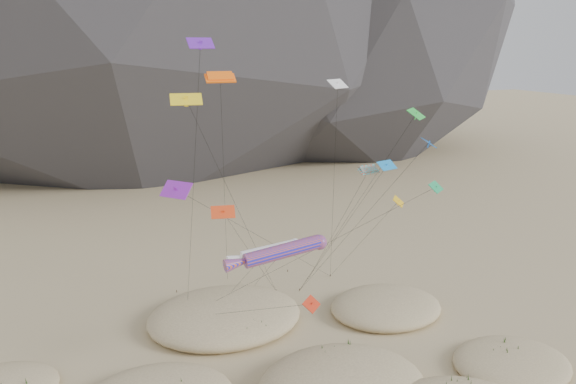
{
  "coord_description": "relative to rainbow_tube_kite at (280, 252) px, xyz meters",
  "views": [
    {
      "loc": [
        -15.62,
        -33.79,
        27.98
      ],
      "look_at": [
        2.28,
        12.0,
        14.97
      ],
      "focal_mm": 35.0,
      "sensor_mm": 36.0,
      "label": 1
    }
  ],
  "objects": [
    {
      "name": "dune_grass",
      "position": [
        0.24,
        -2.57,
        -10.58
      ],
      "size": [
        43.62,
        30.05,
        1.57
      ],
      "color": "black",
      "rests_on": "ground"
    },
    {
      "name": "kite_stakes",
      "position": [
        2.26,
        17.18,
        -11.27
      ],
      "size": [
        19.19,
        7.57,
        0.3
      ],
      "color": "#3F2D1E",
      "rests_on": "ground"
    },
    {
      "name": "rainbow_tube_kite",
      "position": [
        0.0,
        0.0,
        0.0
      ],
      "size": [
        9.11,
        18.54,
        12.43
      ],
      "color": "orange",
      "rests_on": "ground"
    },
    {
      "name": "white_tube_kite",
      "position": [
        -0.22,
        2.83,
        -0.83
      ],
      "size": [
        6.84,
        13.99,
        11.28
      ],
      "color": "silver",
      "rests_on": "ground"
    },
    {
      "name": "orange_parafoil",
      "position": [
        -2.4,
        8.32,
        13.44
      ],
      "size": [
        5.03,
        14.11,
        25.66
      ],
      "color": "#FF600D",
      "rests_on": "ground"
    },
    {
      "name": "multi_parafoil",
      "position": [
        10.61,
        4.65,
        4.92
      ],
      "size": [
        2.25,
        14.22,
        16.98
      ],
      "color": "red",
      "rests_on": "ground"
    },
    {
      "name": "delta_kites",
      "position": [
        4.54,
        3.77,
        6.63
      ],
      "size": [
        26.63,
        21.1,
        28.4
      ],
      "color": "red",
      "rests_on": "ground"
    }
  ]
}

